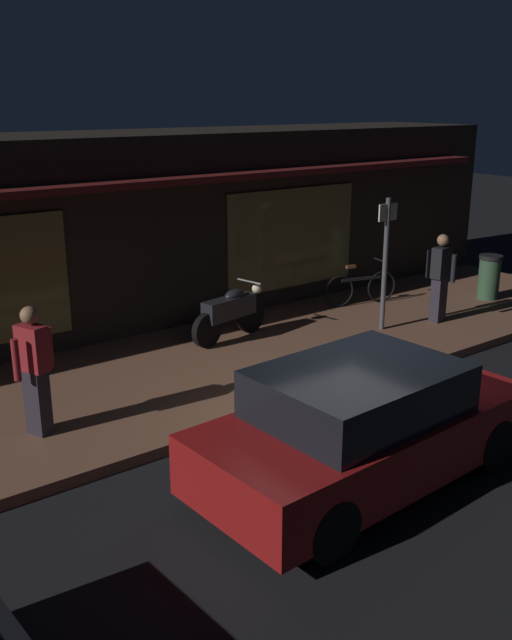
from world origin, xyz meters
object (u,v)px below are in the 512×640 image
Objects in this scene: trash_bin at (489,277)px; parked_car_far at (363,425)px; person_photographer at (34,368)px; person_bystander at (440,276)px; bicycle_parked at (361,288)px; sign_post at (385,256)px; motorcycle at (231,312)px.

trash_bin is 8.16m from parked_car_far.
person_bystander is (7.78, 0.04, 0.00)m from person_photographer.
person_bystander is at bearing -169.38° from trash_bin.
person_photographer is 0.40× the size of parked_car_far.
sign_post is (-0.83, -1.39, 1.00)m from bicycle_parked.
person_photographer is 7.78m from person_bystander.
parked_car_far is (-1.48, -4.67, 0.06)m from motorcycle.
parked_car_far is at bearing -148.76° from person_bystander.
motorcycle is 4.04m from person_bystander.
motorcycle is 4.90m from parked_car_far.
person_photographer reaches higher than bicycle_parked.
trash_bin is (2.14, 0.40, -0.41)m from person_bystander.
motorcycle is at bearing 154.38° from sign_post.
person_photographer is at bearing -166.89° from bicycle_parked.
sign_post reaches higher than motorcycle.
parked_car_far is at bearing -50.51° from person_photographer.
motorcycle reaches higher than trash_bin.
bicycle_parked is at bearing 13.11° from person_photographer.
person_photographer is at bearing -177.47° from trash_bin.
bicycle_parked is at bearing 59.01° from sign_post.
person_photographer is 4.06m from parked_car_far.
trash_bin is (5.87, -1.11, -0.03)m from motorcycle.
person_bystander is 0.70× the size of sign_post.
motorcycle is at bearing 157.91° from person_bystander.
bicycle_parked is 1.74× the size of trash_bin.
bicycle_parked is 0.39× the size of parked_car_far.
person_bystander is at bearing -14.01° from sign_post.
sign_post is (2.53, -1.22, 0.86)m from motorcycle.
parked_car_far is at bearing -107.53° from motorcycle.
trash_bin is at bearing 10.62° from person_bystander.
person_bystander is 0.40× the size of parked_car_far.
sign_post reaches higher than person_bystander.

